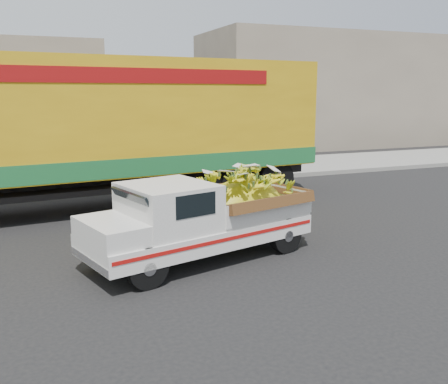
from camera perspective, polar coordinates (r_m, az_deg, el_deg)
name	(u,v)px	position (r m, az deg, el deg)	size (l,w,h in m)	color
ground	(179,278)	(8.31, -5.14, -9.71)	(100.00, 100.00, 0.00)	black
curb	(104,188)	(15.74, -13.55, 0.44)	(60.00, 0.25, 0.15)	gray
sidewalk	(95,178)	(17.79, -14.57, 1.61)	(60.00, 4.00, 0.14)	gray
building_right	(329,91)	(29.22, 11.92, 11.21)	(14.00, 6.00, 6.00)	gray
pickup_truck	(215,215)	(9.10, -1.09, -2.59)	(4.41, 2.54, 1.46)	black
semi_trailer	(98,127)	(13.02, -14.16, 7.26)	(12.04, 3.73, 3.80)	black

